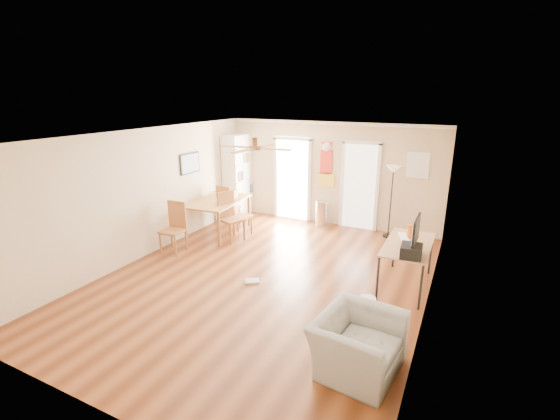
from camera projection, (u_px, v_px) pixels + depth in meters
The scene contains 30 objects.
floor at pixel (266, 278), 7.11m from camera, with size 7.00×7.00×0.00m, color brown.
ceiling at pixel (264, 135), 6.35m from camera, with size 5.50×7.00×0.00m, color silver, non-canonical shape.
wall_back at pixel (331, 174), 9.73m from camera, with size 5.50×0.04×2.60m, color beige, non-canonical shape.
wall_front at pixel (92, 306), 3.72m from camera, with size 5.50×0.04×2.60m, color beige, non-canonical shape.
wall_left at pixel (146, 193), 7.89m from camera, with size 0.04×7.00×2.60m, color beige, non-canonical shape.
wall_right at pixel (433, 235), 5.56m from camera, with size 0.04×7.00×2.60m, color beige, non-canonical shape.
crown_molding at pixel (264, 138), 6.36m from camera, with size 5.50×7.00×0.08m, color white, non-canonical shape.
kitchen_doorway at pixel (293, 180), 10.23m from camera, with size 0.90×0.10×2.10m, color white, non-canonical shape.
bathroom_doorway at pixel (359, 187), 9.47m from camera, with size 0.80×0.10×2.10m, color white, non-canonical shape.
wall_decal at pixel (326, 164), 9.69m from camera, with size 0.46×0.03×1.10m, color red.
ac_grille at pixel (418, 165), 8.72m from camera, with size 0.50×0.04×0.60m, color white.
framed_poster at pixel (190, 163), 8.96m from camera, with size 0.04×0.66×0.48m, color black.
ceiling_fan at pixel (255, 148), 6.14m from camera, with size 1.24×1.24×0.20m, color #593819, non-canonical shape.
bookshelf at pixel (239, 175), 10.55m from camera, with size 0.44×0.99×2.21m, color silver, non-canonical shape.
dining_table at pixel (219, 217), 9.31m from camera, with size 0.98×1.64×0.82m, color olive, non-canonical shape.
dining_chair_right_a at pixel (240, 214), 9.12m from camera, with size 0.43×0.43×1.05m, color #A36134, non-canonical shape.
dining_chair_right_b at pixel (232, 217), 8.79m from camera, with size 0.46×0.46×1.11m, color #9D6932, non-canonical shape.
dining_chair_near at pixel (172, 228), 8.13m from camera, with size 0.44×0.44×1.07m, color #A36134, non-canonical shape.
dining_chair_far at pixel (229, 205), 9.81m from camera, with size 0.43×0.43×1.06m, color #A76D35, non-canonical shape.
trash_can at pixel (322, 214), 9.80m from camera, with size 0.30×0.30×0.66m, color #B6B6B8.
torchiere_lamp at pixel (391, 202), 8.94m from camera, with size 0.32×0.32×1.69m, color black, non-canonical shape.
computer_desk at pixel (406, 265), 6.72m from camera, with size 0.75×1.49×0.80m, color tan, non-canonical shape.
imac at pixel (416, 235), 6.15m from camera, with size 0.09×0.64×0.60m, color black, non-canonical shape.
keyboard at pixel (403, 237), 6.91m from camera, with size 0.14×0.42×0.02m, color white.
printer at pixel (411, 251), 6.05m from camera, with size 0.32×0.37×0.19m, color black.
orange_bottle at pixel (410, 231), 6.82m from camera, with size 0.08×0.08×0.25m, color orange.
wastebasket_a at pixel (367, 306), 5.90m from camera, with size 0.25×0.25×0.29m, color silver.
wastebasket_b at pixel (373, 324), 5.42m from camera, with size 0.28×0.28×0.33m, color white.
floor_cloth at pixel (252, 281), 6.96m from camera, with size 0.25×0.20×0.04m, color #A8A8A3.
armchair at pixel (358, 344), 4.70m from camera, with size 1.07×0.93×0.69m, color #969691.
Camera 1 is at (3.08, -5.65, 3.27)m, focal length 24.84 mm.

